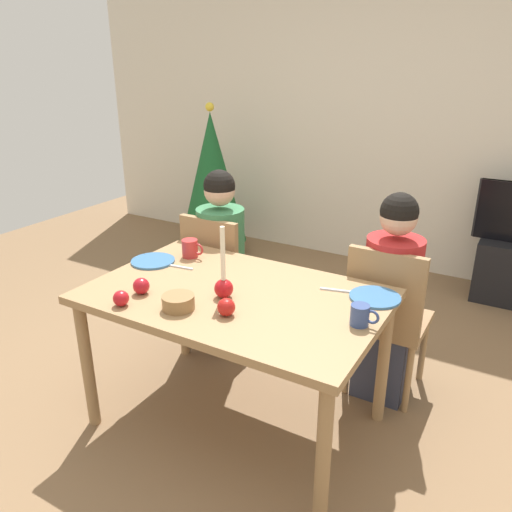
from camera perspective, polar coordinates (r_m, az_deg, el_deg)
The scene contains 19 objects.
ground_plane at distance 2.81m, azimuth -2.15°, elevation -18.10°, with size 7.68×7.68×0.00m, color brown.
back_wall at distance 4.60m, azimuth 15.70°, elevation 14.65°, with size 6.40×0.10×2.60m, color beige.
dining_table at distance 2.44m, azimuth -2.37°, elevation -5.95°, with size 1.40×0.90×0.75m.
chair_left at distance 3.22m, azimuth -4.24°, elevation -1.95°, with size 0.40×0.40×0.90m.
chair_right at distance 2.81m, azimuth 14.63°, elevation -6.34°, with size 0.40×0.40×0.90m.
person_left_child at distance 3.22m, azimuth -3.95°, elevation -0.81°, with size 0.30×0.30×1.17m.
person_right_child at distance 2.81m, azimuth 14.92°, elevation -5.03°, with size 0.30×0.30×1.17m.
christmas_tree at distance 4.76m, azimuth -5.02°, elevation 8.75°, with size 0.63×0.63×1.43m.
candle_centerpiece at distance 2.33m, azimuth -3.70°, elevation -3.14°, with size 0.09×0.09×0.35m.
plate_left at distance 2.81m, azimuth -11.62°, elevation -0.55°, with size 0.24×0.24×0.01m, color teal.
plate_right at distance 2.41m, azimuth 13.35°, elevation -4.57°, with size 0.24×0.24×0.01m, color teal.
mug_left at distance 2.83m, azimuth -7.46°, elevation 0.87°, with size 0.14×0.09×0.10m.
mug_right at distance 2.15m, azimuth 11.79°, elevation -6.60°, with size 0.12×0.08×0.09m.
fork_left at distance 2.71m, azimuth -8.85°, elevation -1.20°, with size 0.18×0.01×0.01m, color silver.
fork_right at distance 2.44m, azimuth 9.37°, elevation -3.88°, with size 0.18×0.01×0.01m, color silver.
bowl_walnuts at distance 2.27m, azimuth -8.81°, elevation -5.20°, with size 0.15×0.15×0.06m, color olive.
apple_near_candle at distance 2.18m, azimuth -3.40°, elevation -5.81°, with size 0.08×0.08×0.08m, color #B11A16.
apple_by_left_plate at distance 2.34m, azimuth -15.08°, elevation -4.66°, with size 0.07×0.07×0.07m, color red.
apple_by_right_mug at distance 2.44m, azimuth -12.90°, elevation -3.34°, with size 0.08×0.08×0.08m, color #AC1620.
Camera 1 is at (1.17, -1.82, 1.79)m, focal length 35.23 mm.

